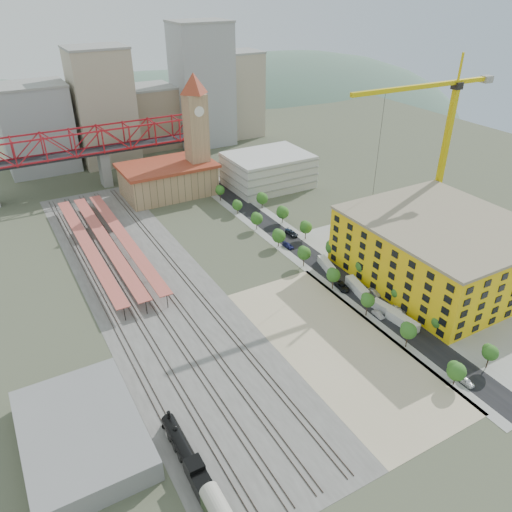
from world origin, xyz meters
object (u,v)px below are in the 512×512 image
site_trailer_c (357,287)px  site_trailer_d (326,265)px  clock_tower (196,123)px  construction_building (440,250)px  car_0 (466,381)px  tower_crane (441,129)px  site_trailer_a (403,321)px  site_trailer_b (386,309)px  locomotive (187,457)px

site_trailer_c → site_trailer_d: (0.00, 14.79, -0.09)m
clock_tower → site_trailer_c: bearing=-85.2°
construction_building → car_0: (-29.00, -36.14, -8.67)m
car_0 → site_trailer_c: bearing=84.3°
tower_crane → site_trailer_c: (-46.00, -19.14, -35.65)m
site_trailer_a → site_trailer_b: bearing=83.8°
locomotive → site_trailer_d: locomotive is taller
construction_building → locomotive: (-92.00, -24.96, -7.20)m
site_trailer_b → car_0: site_trailer_b is taller
site_trailer_b → construction_building: bearing=5.1°
locomotive → car_0: 64.00m
site_trailer_d → locomotive: bearing=-132.5°
car_0 → clock_tower: bearing=90.6°
site_trailer_a → site_trailer_b: size_ratio=1.10×
site_trailer_b → site_trailer_c: (0.00, 12.25, 0.14)m
locomotive → site_trailer_c: bearing=24.9°
clock_tower → site_trailer_d: size_ratio=5.78×
site_trailer_b → site_trailer_c: 12.25m
construction_building → tower_crane: (20.00, 24.77, 27.57)m
clock_tower → construction_building: clock_tower is taller
clock_tower → site_trailer_c: size_ratio=5.37×
clock_tower → site_trailer_d: clock_tower is taller
clock_tower → car_0: clock_tower is taller
clock_tower → site_trailer_b: (8.00, -106.62, -27.51)m
clock_tower → tower_crane: size_ratio=0.87×
tower_crane → site_trailer_d: (-46.00, -4.36, -35.75)m
clock_tower → site_trailer_a: (8.00, -112.98, -27.39)m
tower_crane → site_trailer_b: tower_crane is taller
site_trailer_a → site_trailer_c: site_trailer_c is taller
clock_tower → site_trailer_d: (8.00, -79.58, -27.47)m
tower_crane → car_0: size_ratio=13.89×
site_trailer_a → construction_building: bearing=20.3°
construction_building → clock_tower: bearing=108.8°
locomotive → site_trailer_a: (66.00, 11.98, -0.91)m
site_trailer_d → tower_crane: bearing=18.4°
site_trailer_b → site_trailer_c: size_ratio=0.90×
clock_tower → site_trailer_b: size_ratio=5.99×
site_trailer_a → locomotive: bearing=-175.9°
construction_building → site_trailer_a: (-26.00, -12.98, -8.10)m
site_trailer_c → site_trailer_d: bearing=100.6°
clock_tower → car_0: bearing=-87.9°
locomotive → site_trailer_d: 80.10m
site_trailer_b → site_trailer_a: bearing=-99.2°
site_trailer_c → locomotive: bearing=-144.5°
clock_tower → locomotive: bearing=-114.9°
clock_tower → site_trailer_a: bearing=-85.9°
site_trailer_b → site_trailer_d: bearing=80.8°
site_trailer_c → car_0: bearing=-83.5°
clock_tower → site_trailer_d: 84.57m
locomotive → site_trailer_a: bearing=10.3°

